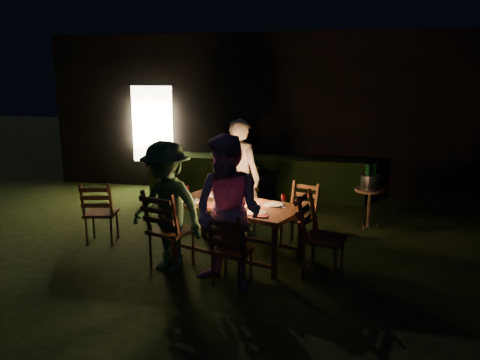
% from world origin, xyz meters
% --- Properties ---
extents(garden_envelope, '(40.00, 40.00, 3.20)m').
position_xyz_m(garden_envelope, '(-0.01, 6.15, 1.58)').
color(garden_envelope, black).
rests_on(garden_envelope, ground).
extents(dining_table, '(1.91, 1.43, 0.72)m').
position_xyz_m(dining_table, '(-0.24, 0.56, 0.65)').
color(dining_table, '#472A17').
rests_on(dining_table, ground).
extents(chair_near_left, '(0.60, 0.63, 1.06)m').
position_xyz_m(chair_near_left, '(-0.94, 0.00, 0.32)').
color(chair_near_left, '#472A17').
rests_on(chair_near_left, ground).
extents(chair_near_right, '(0.50, 0.52, 0.91)m').
position_xyz_m(chair_near_right, '(-0.10, -0.32, 0.28)').
color(chair_near_right, '#472A17').
rests_on(chair_near_right, ground).
extents(chair_far_left, '(0.59, 0.61, 1.06)m').
position_xyz_m(chair_far_left, '(-0.37, 1.44, 0.32)').
color(chair_far_left, '#472A17').
rests_on(chair_far_left, ground).
extents(chair_far_right, '(0.55, 0.57, 0.92)m').
position_xyz_m(chair_far_right, '(0.56, 1.07, 0.28)').
color(chair_far_right, '#472A17').
rests_on(chair_far_right, ground).
extents(chair_end, '(0.60, 0.58, 1.05)m').
position_xyz_m(chair_end, '(0.90, 0.10, 0.32)').
color(chair_end, '#472A17').
rests_on(chair_end, ground).
extents(chair_spare, '(0.51, 0.53, 0.96)m').
position_xyz_m(chair_spare, '(-2.22, 0.68, 0.29)').
color(chair_spare, '#472A17').
rests_on(chair_spare, ground).
extents(person_house_side, '(0.75, 0.62, 1.75)m').
position_xyz_m(person_house_side, '(-0.36, 1.49, 0.87)').
color(person_house_side, beige).
rests_on(person_house_side, ground).
extents(person_opp_right, '(1.03, 0.92, 1.74)m').
position_xyz_m(person_opp_right, '(-0.12, -0.37, 0.87)').
color(person_opp_right, '#C486B7').
rests_on(person_opp_right, ground).
extents(person_opp_left, '(1.18, 0.93, 1.60)m').
position_xyz_m(person_opp_left, '(-0.96, -0.04, 0.80)').
color(person_opp_left, '#2F5F3A').
rests_on(person_opp_left, ground).
extents(lantern, '(0.16, 0.16, 0.35)m').
position_xyz_m(lantern, '(-0.17, 0.59, 0.87)').
color(lantern, white).
rests_on(lantern, dining_table).
extents(plate_far_left, '(0.25, 0.25, 0.01)m').
position_xyz_m(plate_far_left, '(-0.67, 0.96, 0.72)').
color(plate_far_left, white).
rests_on(plate_far_left, dining_table).
extents(plate_near_left, '(0.25, 0.25, 0.01)m').
position_xyz_m(plate_near_left, '(-0.83, 0.55, 0.72)').
color(plate_near_left, white).
rests_on(plate_near_left, dining_table).
extents(plate_far_right, '(0.25, 0.25, 0.01)m').
position_xyz_m(plate_far_right, '(0.26, 0.60, 0.72)').
color(plate_far_right, white).
rests_on(plate_far_right, dining_table).
extents(plate_near_right, '(0.25, 0.25, 0.01)m').
position_xyz_m(plate_near_right, '(0.10, 0.19, 0.72)').
color(plate_near_right, white).
rests_on(plate_near_right, dining_table).
extents(wineglass_a, '(0.06, 0.06, 0.18)m').
position_xyz_m(wineglass_a, '(-0.41, 0.93, 0.80)').
color(wineglass_a, '#59070F').
rests_on(wineglass_a, dining_table).
extents(wineglass_b, '(0.06, 0.06, 0.18)m').
position_xyz_m(wineglass_b, '(-0.95, 0.71, 0.80)').
color(wineglass_b, '#59070F').
rests_on(wineglass_b, dining_table).
extents(wineglass_c, '(0.06, 0.06, 0.18)m').
position_xyz_m(wineglass_c, '(-0.06, 0.19, 0.80)').
color(wineglass_c, '#59070F').
rests_on(wineglass_c, dining_table).
extents(wineglass_d, '(0.06, 0.06, 0.18)m').
position_xyz_m(wineglass_d, '(0.41, 0.50, 0.80)').
color(wineglass_d, '#59070F').
rests_on(wineglass_d, dining_table).
extents(wineglass_e, '(0.06, 0.06, 0.18)m').
position_xyz_m(wineglass_e, '(-0.44, 0.32, 0.80)').
color(wineglass_e, silver).
rests_on(wineglass_e, dining_table).
extents(bottle_table, '(0.07, 0.07, 0.28)m').
position_xyz_m(bottle_table, '(-0.47, 0.65, 0.86)').
color(bottle_table, '#0F471E').
rests_on(bottle_table, dining_table).
extents(napkin_left, '(0.18, 0.14, 0.01)m').
position_xyz_m(napkin_left, '(-0.49, 0.31, 0.72)').
color(napkin_left, red).
rests_on(napkin_left, dining_table).
extents(napkin_right, '(0.18, 0.14, 0.01)m').
position_xyz_m(napkin_right, '(0.16, 0.08, 0.72)').
color(napkin_right, red).
rests_on(napkin_right, dining_table).
extents(phone, '(0.14, 0.07, 0.01)m').
position_xyz_m(phone, '(-0.92, 0.51, 0.72)').
color(phone, black).
rests_on(phone, dining_table).
extents(side_table, '(0.47, 0.47, 0.63)m').
position_xyz_m(side_table, '(1.58, 2.15, 0.55)').
color(side_table, brown).
rests_on(side_table, ground).
extents(ice_bucket, '(0.30, 0.30, 0.22)m').
position_xyz_m(ice_bucket, '(1.58, 2.15, 0.74)').
color(ice_bucket, '#A5A8AD').
rests_on(ice_bucket, side_table).
extents(bottle_bucket_a, '(0.07, 0.07, 0.32)m').
position_xyz_m(bottle_bucket_a, '(1.53, 2.11, 0.79)').
color(bottle_bucket_a, '#0F471E').
rests_on(bottle_bucket_a, side_table).
extents(bottle_bucket_b, '(0.07, 0.07, 0.32)m').
position_xyz_m(bottle_bucket_b, '(1.63, 2.19, 0.79)').
color(bottle_bucket_b, '#0F471E').
rests_on(bottle_bucket_b, side_table).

